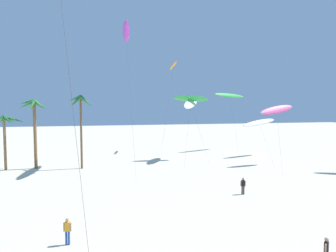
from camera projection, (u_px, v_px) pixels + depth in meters
name	position (u px, v px, depth m)	size (l,w,h in m)	color
palm_tree_1	(34.00, 113.00, 38.74)	(4.32, 4.04, 10.15)	brown
palm_tree_2	(4.00, 124.00, 38.07)	(4.86, 4.76, 7.88)	olive
palm_tree_3	(81.00, 107.00, 38.79)	(3.91, 4.51, 10.76)	brown
flying_kite_0	(230.00, 95.00, 57.38)	(8.60, 10.39, 12.35)	green
flying_kite_2	(173.00, 65.00, 55.99)	(4.70, 7.22, 18.94)	orange
flying_kite_4	(277.00, 110.00, 41.82)	(7.25, 7.69, 9.79)	#EA5193
flying_kite_5	(191.00, 103.00, 46.03)	(5.03, 6.87, 11.06)	white
flying_kite_6	(191.00, 99.00, 46.37)	(6.81, 8.43, 11.26)	green
flying_kite_7	(126.00, 32.00, 39.19)	(1.77, 13.27, 20.78)	purple
flying_kite_8	(259.00, 123.00, 49.82)	(8.25, 10.90, 7.29)	white
person_near_left	(243.00, 185.00, 27.21)	(0.47, 0.31, 1.71)	black
person_mid_field	(67.00, 230.00, 17.02)	(0.50, 0.25, 1.73)	#284CA3
person_far_watcher	(326.00, 251.00, 14.62)	(0.44, 0.34, 1.65)	#338E56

